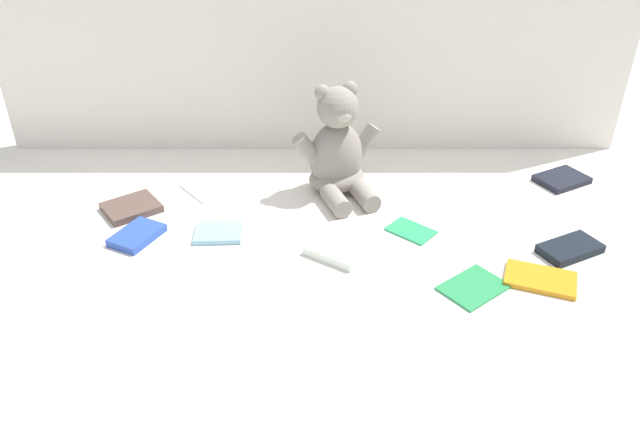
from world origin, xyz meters
TOP-DOWN VIEW (x-y plane):
  - ground_plane at (0.00, 0.00)m, footprint 3.20×3.20m
  - backdrop_drape at (0.00, 0.42)m, footprint 1.62×0.03m
  - teddy_bear at (0.06, 0.18)m, footprint 0.22×0.22m
  - book_case_0 at (0.31, -0.21)m, footprint 0.15×0.14m
  - book_case_1 at (0.61, 0.21)m, footprint 0.15×0.13m
  - book_case_2 at (-0.41, 0.08)m, footprint 0.15×0.15m
  - book_case_3 at (-0.37, -0.04)m, footprint 0.11×0.13m
  - book_case_4 at (0.44, -0.19)m, footprint 0.15×0.12m
  - book_case_5 at (0.21, -0.01)m, footprint 0.12×0.11m
  - book_case_6 at (-0.26, 0.17)m, footprint 0.13×0.13m
  - book_case_7 at (0.53, -0.09)m, footprint 0.14×0.12m
  - book_case_8 at (0.05, -0.09)m, footprint 0.14×0.13m
  - book_case_9 at (-0.20, -0.02)m, footprint 0.10×0.08m

SIDE VIEW (x-z plane):
  - ground_plane at x=0.00m, z-range 0.00..0.00m
  - book_case_5 at x=0.21m, z-range 0.00..0.01m
  - book_case_6 at x=-0.26m, z-range 0.00..0.01m
  - book_case_0 at x=0.31m, z-range 0.00..0.01m
  - book_case_4 at x=0.44m, z-range 0.00..0.01m
  - book_case_9 at x=-0.20m, z-range 0.00..0.01m
  - book_case_1 at x=0.61m, z-range 0.00..0.02m
  - book_case_2 at x=-0.41m, z-range 0.00..0.02m
  - book_case_3 at x=-0.37m, z-range 0.00..0.02m
  - book_case_7 at x=0.53m, z-range 0.00..0.02m
  - book_case_8 at x=0.05m, z-range 0.00..0.02m
  - teddy_bear at x=0.06m, z-range -0.03..0.23m
  - backdrop_drape at x=0.00m, z-range 0.00..0.61m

